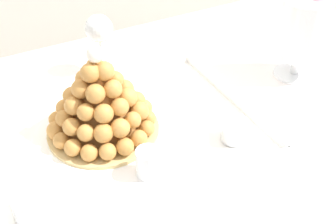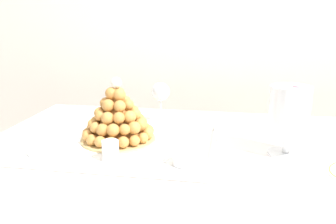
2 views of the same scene
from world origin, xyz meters
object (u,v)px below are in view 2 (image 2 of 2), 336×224
Objects in this scene: dessert_cup_left at (37,147)px; macaron_goblet at (289,112)px; dessert_cup_centre at (182,157)px; wine_glass at (161,93)px; dessert_cup_mid_left at (111,151)px; serving_tray at (122,145)px; croquembouche at (118,117)px.

macaron_goblet is (0.75, 0.15, 0.10)m from dessert_cup_left.
dessert_cup_centre is 0.35m from macaron_goblet.
dessert_cup_left is 0.34× the size of wine_glass.
dessert_cup_centre is (0.21, 0.01, -0.00)m from dessert_cup_mid_left.
serving_tray is 0.13m from dessert_cup_mid_left.
dessert_cup_centre is 0.36× the size of wine_glass.
wine_glass is at bearing 149.38° from macaron_goblet.
croquembouche reaches higher than wine_glass.
serving_tray is 3.70× the size of wine_glass.
macaron_goblet is (0.51, 0.15, 0.10)m from dessert_cup_mid_left.
dessert_cup_left is (-0.23, -0.12, 0.02)m from serving_tray.
macaron_goblet is (0.54, -0.01, 0.05)m from croquembouche.
wine_glass is (-0.44, 0.26, -0.01)m from macaron_goblet.
serving_tray is 0.53m from macaron_goblet.
wine_glass is (0.10, 0.25, 0.03)m from croquembouche.
wine_glass is at bearing 109.08° from dessert_cup_centre.
macaron_goblet reaches higher than dessert_cup_left.
serving_tray is 0.25m from dessert_cup_centre.
croquembouche is at bearing 121.62° from serving_tray.
croquembouche is 4.49× the size of dessert_cup_left.
dessert_cup_centre is at bearing -153.96° from macaron_goblet.
croquembouche is 1.54× the size of wine_glass.
croquembouche is at bearing 100.13° from dessert_cup_mid_left.
macaron_goblet is at bearing 11.19° from dessert_cup_left.
dessert_cup_centre is at bearing -70.92° from wine_glass.
serving_tray is 0.09m from croquembouche.
wine_glass reaches higher than dessert_cup_centre.
macaron_goblet is at bearing 16.78° from dessert_cup_mid_left.
dessert_cup_left is 0.96× the size of dessert_cup_centre.
croquembouche is 0.27m from wine_glass.
serving_tray is 0.32m from wine_glass.
serving_tray is at bearing 27.94° from dessert_cup_left.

